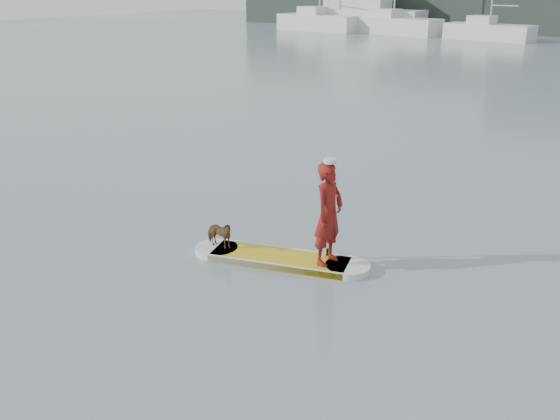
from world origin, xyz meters
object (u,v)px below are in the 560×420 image
Objects in this scene: sailboat_b at (393,24)px; sailboat_c at (488,31)px; dog at (219,234)px; motor_yacht_b at (363,9)px; paddleboard at (280,258)px; paddler at (329,214)px; sailboat_a at (319,21)px.

sailboat_b is 9.01m from sailboat_c.
sailboat_b reaches higher than dog.
sailboat_b is 5.02m from motor_yacht_b.
paddleboard is 53.46m from motor_yacht_b.
paddler is 0.18× the size of sailboat_c.
sailboat_c is (-10.91, 44.56, 0.69)m from paddleboard.
paddleboard is 52.45m from sailboat_a.
sailboat_b is 1.30× the size of sailboat_c.
sailboat_b is 1.19× the size of motor_yacht_b.
sailboat_a reaches higher than dog.
motor_yacht_b reaches higher than dog.
paddleboard is at bearing -70.07° from sailboat_c.
motor_yacht_b is (-4.33, 2.30, 1.10)m from sailboat_b.
paddler is at bearing -65.86° from motor_yacht_b.
sailboat_a is (-28.25, 44.45, -0.15)m from paddler.
paddleboard is 0.29× the size of motor_yacht_b.
sailboat_a is at bearing 104.15° from paddleboard.
sailboat_c reaches higher than dog.
motor_yacht_b is (-13.30, 3.06, 1.26)m from sailboat_c.
paddleboard is 1.31m from paddler.
paddler reaches higher than paddleboard.
sailboat_a reaches higher than paddleboard.
sailboat_a reaches higher than motor_yacht_b.
paddleboard is at bearing -76.27° from dog.
paddleboard is 49.50m from sailboat_b.
sailboat_a is at bearing -174.35° from sailboat_c.
sailboat_c is (-11.75, 44.30, -0.28)m from paddler.
sailboat_c is (8.97, -0.77, -0.16)m from sailboat_b.
sailboat_b reaches higher than paddler.
sailboat_a is 0.95× the size of sailboat_b.
dog is 52.17m from sailboat_a.
motor_yacht_b is at bearing 49.45° from sailboat_a.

